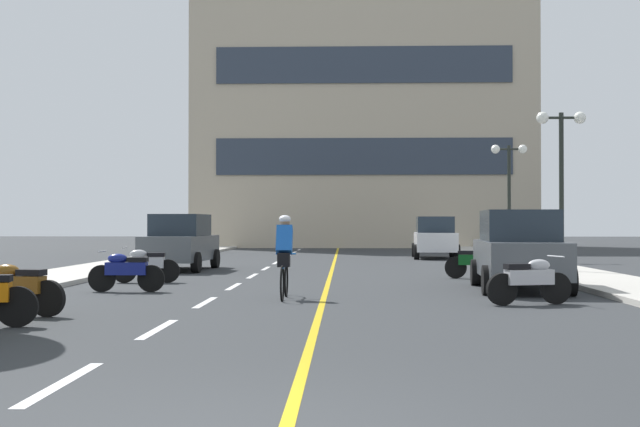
{
  "coord_description": "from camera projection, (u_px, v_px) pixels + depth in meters",
  "views": [
    {
      "loc": [
        0.69,
        -5.75,
        1.52
      ],
      "look_at": [
        -0.01,
        16.83,
        1.79
      ],
      "focal_mm": 46.24,
      "sensor_mm": 36.0,
      "label": 1
    }
  ],
  "objects": [
    {
      "name": "ground_plane",
      "position": [
        324.0,
        270.0,
        26.74
      ],
      "size": [
        140.0,
        140.0,
        0.0
      ],
      "primitive_type": "plane",
      "color": "#2D3033"
    },
    {
      "name": "curb_left",
      "position": [
        129.0,
        264.0,
        29.96
      ],
      "size": [
        2.4,
        72.0,
        0.12
      ],
      "primitive_type": "cube",
      "color": "#B7B2A8",
      "rests_on": "ground"
    },
    {
      "name": "curb_right",
      "position": [
        527.0,
        264.0,
        29.51
      ],
      "size": [
        2.4,
        72.0,
        0.12
      ],
      "primitive_type": "cube",
      "color": "#B7B2A8",
      "rests_on": "ground"
    },
    {
      "name": "lane_dash_0",
      "position": [
        62.0,
        383.0,
        7.81
      ],
      "size": [
        0.14,
        2.2,
        0.01
      ],
      "primitive_type": "cube",
      "color": "silver",
      "rests_on": "ground"
    },
    {
      "name": "lane_dash_1",
      "position": [
        158.0,
        329.0,
        11.81
      ],
      "size": [
        0.14,
        2.2,
        0.01
      ],
      "primitive_type": "cube",
      "color": "silver",
      "rests_on": "ground"
    },
    {
      "name": "lane_dash_2",
      "position": [
        205.0,
        302.0,
        15.8
      ],
      "size": [
        0.14,
        2.2,
        0.01
      ],
      "primitive_type": "cube",
      "color": "silver",
      "rests_on": "ground"
    },
    {
      "name": "lane_dash_3",
      "position": [
        234.0,
        286.0,
        19.8
      ],
      "size": [
        0.14,
        2.2,
        0.01
      ],
      "primitive_type": "cube",
      "color": "silver",
      "rests_on": "ground"
    },
    {
      "name": "lane_dash_4",
      "position": [
        252.0,
        276.0,
        23.8
      ],
      "size": [
        0.14,
        2.2,
        0.01
      ],
      "primitive_type": "cube",
      "color": "silver",
      "rests_on": "ground"
    },
    {
      "name": "lane_dash_5",
      "position": [
        266.0,
        268.0,
        27.8
      ],
      "size": [
        0.14,
        2.2,
        0.01
      ],
      "primitive_type": "cube",
      "color": "silver",
      "rests_on": "ground"
    },
    {
      "name": "lane_dash_6",
      "position": [
        276.0,
        263.0,
        31.8
      ],
      "size": [
        0.14,
        2.2,
        0.01
      ],
      "primitive_type": "cube",
      "color": "silver",
      "rests_on": "ground"
    },
    {
      "name": "lane_dash_7",
      "position": [
        284.0,
        258.0,
        35.79
      ],
      "size": [
        0.14,
        2.2,
        0.01
      ],
      "primitive_type": "cube",
      "color": "silver",
      "rests_on": "ground"
    },
    {
      "name": "lane_dash_8",
      "position": [
        290.0,
        255.0,
        39.79
      ],
      "size": [
        0.14,
        2.2,
        0.01
      ],
      "primitive_type": "cube",
      "color": "silver",
      "rests_on": "ground"
    },
    {
      "name": "lane_dash_9",
      "position": [
        295.0,
        252.0,
        43.79
      ],
      "size": [
        0.14,
        2.2,
        0.01
      ],
      "primitive_type": "cube",
      "color": "silver",
      "rests_on": "ground"
    },
    {
      "name": "lane_dash_10",
      "position": [
        299.0,
        250.0,
        47.79
      ],
      "size": [
        0.14,
        2.2,
        0.01
      ],
      "primitive_type": "cube",
      "color": "silver",
      "rests_on": "ground"
    },
    {
      "name": "lane_dash_11",
      "position": [
        303.0,
        248.0,
        51.78
      ],
      "size": [
        0.14,
        2.2,
        0.01
      ],
      "primitive_type": "cube",
      "color": "silver",
      "rests_on": "ground"
    },
    {
      "name": "centre_line_yellow",
      "position": [
        333.0,
        265.0,
        29.73
      ],
      "size": [
        0.12,
        66.0,
        0.01
      ],
      "primitive_type": "cube",
      "color": "gold",
      "rests_on": "ground"
    },
    {
      "name": "office_building",
      "position": [
        362.0,
        105.0,
        54.72
      ],
      "size": [
        21.73,
        8.0,
        18.88
      ],
      "color": "#BCAD93",
      "rests_on": "ground"
    },
    {
      "name": "street_lamp_mid",
      "position": [
        561.0,
        153.0,
        24.39
      ],
      "size": [
        1.46,
        0.36,
        4.72
      ],
      "color": "black",
      "rests_on": "curb_right"
    },
    {
      "name": "street_lamp_far",
      "position": [
        509.0,
        174.0,
        33.56
      ],
      "size": [
        1.46,
        0.36,
        4.62
      ],
      "color": "black",
      "rests_on": "curb_right"
    },
    {
      "name": "parked_car_near",
      "position": [
        519.0,
        250.0,
        18.69
      ],
      "size": [
        2.15,
        4.31,
        1.82
      ],
      "color": "black",
      "rests_on": "ground"
    },
    {
      "name": "parked_car_mid",
      "position": [
        180.0,
        242.0,
        26.74
      ],
      "size": [
        2.09,
        4.28,
        1.82
      ],
      "color": "black",
      "rests_on": "ground"
    },
    {
      "name": "parked_car_far",
      "position": [
        435.0,
        237.0,
        36.04
      ],
      "size": [
        2.09,
        4.28,
        1.82
      ],
      "color": "black",
      "rests_on": "ground"
    },
    {
      "name": "motorcycle_3",
      "position": [
        17.0,
        287.0,
        13.47
      ],
      "size": [
        1.68,
        0.64,
        0.92
      ],
      "color": "black",
      "rests_on": "ground"
    },
    {
      "name": "motorcycle_4",
      "position": [
        530.0,
        280.0,
        15.33
      ],
      "size": [
        1.67,
        0.71,
        0.92
      ],
      "color": "black",
      "rests_on": "ground"
    },
    {
      "name": "motorcycle_5",
      "position": [
        126.0,
        271.0,
        18.22
      ],
      "size": [
        1.7,
        0.6,
        0.92
      ],
      "color": "black",
      "rests_on": "ground"
    },
    {
      "name": "motorcycle_6",
      "position": [
        146.0,
        264.0,
        21.03
      ],
      "size": [
        1.7,
        0.6,
        0.92
      ],
      "color": "black",
      "rests_on": "ground"
    },
    {
      "name": "motorcycle_7",
      "position": [
        476.0,
        262.0,
        22.55
      ],
      "size": [
        1.64,
        0.79,
        0.92
      ],
      "color": "black",
      "rests_on": "ground"
    },
    {
      "name": "cyclist_rider",
      "position": [
        284.0,
        255.0,
        16.63
      ],
      "size": [
        0.42,
        1.77,
        1.71
      ],
      "color": "black",
      "rests_on": "ground"
    }
  ]
}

